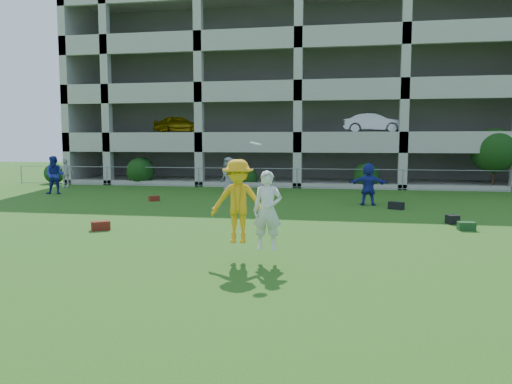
% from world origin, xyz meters
% --- Properties ---
extents(ground, '(100.00, 100.00, 0.00)m').
position_xyz_m(ground, '(0.00, 0.00, 0.00)').
color(ground, '#235114').
rests_on(ground, ground).
extents(bystander_a, '(1.15, 1.01, 1.99)m').
position_xyz_m(bystander_a, '(-12.14, 13.51, 1.00)').
color(bystander_a, navy).
rests_on(bystander_a, ground).
extents(bystander_b, '(1.08, 0.62, 1.72)m').
position_xyz_m(bystander_b, '(-13.62, 16.92, 0.86)').
color(bystander_b, silver).
rests_on(bystander_b, ground).
extents(bystander_c, '(1.12, 1.06, 1.93)m').
position_xyz_m(bystander_c, '(-3.25, 15.33, 0.96)').
color(bystander_c, gray).
rests_on(bystander_c, ground).
extents(bystander_d, '(1.71, 0.60, 1.83)m').
position_xyz_m(bystander_d, '(3.78, 11.79, 0.92)').
color(bystander_d, navy).
rests_on(bystander_d, ground).
extents(bag_red_a, '(0.62, 0.56, 0.28)m').
position_xyz_m(bag_red_a, '(-4.68, 4.07, 0.14)').
color(bag_red_a, '#5C200F').
rests_on(bag_red_a, ground).
extents(bag_green_c, '(0.52, 0.38, 0.26)m').
position_xyz_m(bag_green_c, '(6.55, 6.09, 0.13)').
color(bag_green_c, '#13361A').
rests_on(bag_green_c, ground).
extents(crate_d, '(0.46, 0.46, 0.30)m').
position_xyz_m(crate_d, '(6.37, 7.26, 0.15)').
color(crate_d, black).
rests_on(crate_d, ground).
extents(bag_black_e, '(0.67, 0.56, 0.30)m').
position_xyz_m(bag_black_e, '(4.86, 10.65, 0.15)').
color(bag_black_e, black).
rests_on(bag_black_e, ground).
extents(bag_red_f, '(0.51, 0.52, 0.24)m').
position_xyz_m(bag_red_f, '(-5.91, 11.57, 0.12)').
color(bag_red_f, '#57180E').
rests_on(bag_red_f, ground).
extents(frisbee_contest, '(1.69, 0.84, 2.46)m').
position_xyz_m(frisbee_contest, '(0.54, 0.97, 1.35)').
color(frisbee_contest, '#F0A415').
rests_on(frisbee_contest, ground).
extents(parking_garage, '(30.00, 14.00, 12.00)m').
position_xyz_m(parking_garage, '(-0.01, 27.70, 6.01)').
color(parking_garage, '#9E998C').
rests_on(parking_garage, ground).
extents(fence, '(36.06, 0.06, 1.20)m').
position_xyz_m(fence, '(0.00, 19.00, 0.61)').
color(fence, gray).
rests_on(fence, ground).
extents(shrub_row, '(34.38, 2.52, 3.50)m').
position_xyz_m(shrub_row, '(4.59, 19.70, 1.51)').
color(shrub_row, '#163D11').
rests_on(shrub_row, ground).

